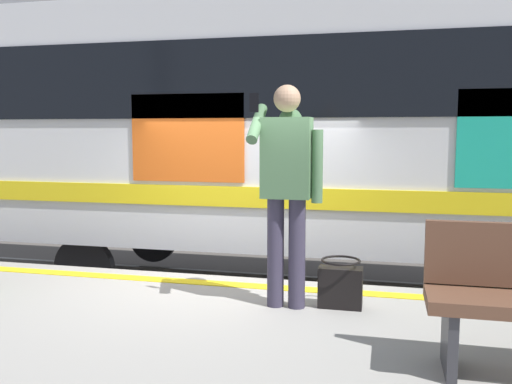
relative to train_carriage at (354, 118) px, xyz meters
name	(u,v)px	position (x,y,z in m)	size (l,w,h in m)	color
ground_plane	(227,363)	(1.11, 2.25, -2.56)	(26.49, 26.49, 0.00)	#4C4742
safety_line	(218,283)	(1.11, 2.55, -1.63)	(17.31, 0.16, 0.01)	yellow
track_rail_near	(260,309)	(1.11, 0.71, -2.48)	(22.96, 0.08, 0.16)	slate
track_rail_far	(281,280)	(1.11, -0.72, -2.48)	(22.96, 0.08, 0.16)	slate
train_carriage	(354,118)	(0.00, 0.00, 0.00)	(10.51, 2.78, 4.04)	silver
passenger	(287,177)	(0.35, 3.06, -0.55)	(0.57, 0.55, 1.83)	#383347
handbag	(340,285)	(-0.10, 2.98, -1.45)	(0.36, 0.33, 0.41)	black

